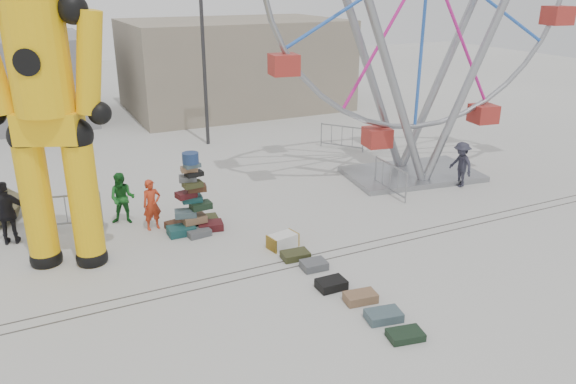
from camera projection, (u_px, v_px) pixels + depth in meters
name	position (u px, v px, depth m)	size (l,w,h in m)	color
ground	(259.00, 288.00, 13.69)	(90.00, 90.00, 0.00)	#9E9E99
track_line_near	(249.00, 277.00, 14.19)	(40.00, 0.04, 0.01)	#47443F
track_line_far	(244.00, 270.00, 14.53)	(40.00, 0.04, 0.01)	#47443F
building_right	(234.00, 64.00, 32.51)	(12.00, 8.00, 5.00)	gray
lamp_post_right	(205.00, 44.00, 24.32)	(1.41, 0.25, 8.00)	#2D2D30
lamp_post_left	(27.00, 47.00, 23.15)	(1.41, 0.25, 8.00)	#2D2D30
suitcase_tower	(193.00, 209.00, 16.70)	(1.69, 1.52, 2.43)	#184648
crash_test_dummy	(46.00, 104.00, 13.43)	(3.15, 1.78, 8.10)	black
steamer_trunk	(283.00, 241.00, 15.74)	(0.82, 0.47, 0.38)	silver
row_case_0	(295.00, 255.00, 15.14)	(0.73, 0.50, 0.19)	#36391C
row_case_1	(314.00, 265.00, 14.60)	(0.65, 0.51, 0.21)	#54575B
row_case_2	(331.00, 284.00, 13.65)	(0.70, 0.50, 0.23)	black
row_case_3	(360.00, 297.00, 13.09)	(0.75, 0.45, 0.22)	#846043
row_case_4	(384.00, 316.00, 12.39)	(0.78, 0.50, 0.21)	#435860
row_case_5	(405.00, 335.00, 11.75)	(0.74, 0.48, 0.16)	black
barricade_dummy_c	(66.00, 212.00, 16.81)	(2.00, 0.10, 1.10)	gray
barricade_wheel_front	(390.00, 179.00, 19.61)	(2.00, 0.10, 1.10)	gray
barricade_wheel_back	(342.00, 137.00, 24.82)	(2.00, 0.10, 1.10)	gray
pedestrian_red	(152.00, 205.00, 16.72)	(0.57, 0.37, 1.56)	#B6341A
pedestrian_green	(122.00, 198.00, 17.13)	(0.79, 0.61, 1.62)	#175E20
pedestrian_black	(8.00, 213.00, 15.73)	(1.09, 0.45, 1.86)	black
pedestrian_grey	(461.00, 164.00, 20.25)	(1.07, 0.61, 1.65)	#272734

